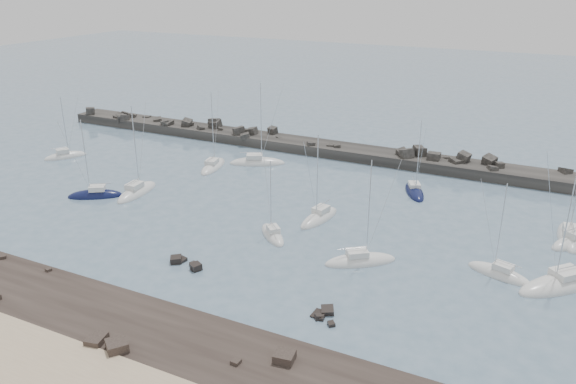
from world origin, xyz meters
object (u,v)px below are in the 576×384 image
Objects in this scene: sailboat_4 at (257,163)px; sailboat_11 at (561,285)px; sailboat_6 at (319,218)px; sailboat_0 at (66,157)px; sailboat_2 at (96,196)px; sailboat_5 at (273,235)px; sailboat_1 at (213,167)px; sailboat_12 at (575,242)px; sailboat_8 at (414,192)px; sailboat_10 at (569,238)px; sailboat_3 at (137,193)px; sailboat_7 at (360,261)px; sailboat_9 at (499,274)px.

sailboat_11 is at bearing -23.58° from sailboat_4.
sailboat_4 is 1.17× the size of sailboat_6.
sailboat_0 is 35.18m from sailboat_4.
sailboat_5 is (30.09, -0.22, -0.01)m from sailboat_2.
sailboat_11 is (49.22, -21.48, -0.00)m from sailboat_4.
sailboat_1 is 1.03× the size of sailboat_12.
sailboat_1 is 34.29m from sailboat_8.
sailboat_2 is at bearing -166.31° from sailboat_10.
sailboat_3 reaches higher than sailboat_1.
sailboat_11 is at bearing 4.89° from sailboat_5.
sailboat_12 is (31.40, 7.38, 0.01)m from sailboat_6.
sailboat_4 is at bearing 59.25° from sailboat_2.
sailboat_5 is 0.63× the size of sailboat_11.
sailboat_10 is 13.00m from sailboat_11.
sailboat_8 is at bearing 9.90° from sailboat_0.
sailboat_7 is 27.90m from sailboat_10.
sailboat_6 reaches higher than sailboat_9.
sailboat_10 reaches higher than sailboat_9.
sailboat_5 is at bearing -175.11° from sailboat_11.
sailboat_6 is 31.90m from sailboat_10.
sailboat_8 is (34.10, 3.62, -0.01)m from sailboat_1.
sailboat_11 is (58.81, -1.07, -0.01)m from sailboat_3.
sailboat_9 is at bearing 4.89° from sailboat_5.
sailboat_2 is 48.22m from sailboat_8.
sailboat_9 is at bearing -27.13° from sailboat_4.
sailboat_4 is 38.31m from sailboat_7.
sailboat_0 is 28.05m from sailboat_1.
sailboat_0 reaches higher than sailboat_9.
sailboat_4 reaches higher than sailboat_2.
sailboat_4 is 51.34m from sailboat_12.
sailboat_11 is (6.25, 0.53, 0.01)m from sailboat_9.
sailboat_3 is 1.17× the size of sailboat_8.
sailboat_9 is (52.56, -1.61, -0.02)m from sailboat_3.
sailboat_4 is 25.48m from sailboat_6.
sailboat_6 is (52.05, -4.75, 0.00)m from sailboat_0.
sailboat_10 is at bearing 2.55° from sailboat_0.
sailboat_0 is 1.10× the size of sailboat_5.
sailboat_7 is 15.40m from sailboat_9.
sailboat_6 is 12.85m from sailboat_7.
sailboat_10 is at bearing 87.43° from sailboat_11.
sailboat_3 reaches higher than sailboat_5.
sailboat_5 is 27.33m from sailboat_9.
sailboat_8 is 28.99m from sailboat_11.
sailboat_10 is at bearing 13.69° from sailboat_2.
sailboat_5 is at bearing -113.96° from sailboat_6.
sailboat_4 reaches higher than sailboat_3.
sailboat_2 is 34.16m from sailboat_6.
sailboat_6 is at bearing -25.39° from sailboat_1.
sailboat_0 is 24.82m from sailboat_3.
sailboat_5 is at bearing -155.04° from sailboat_10.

